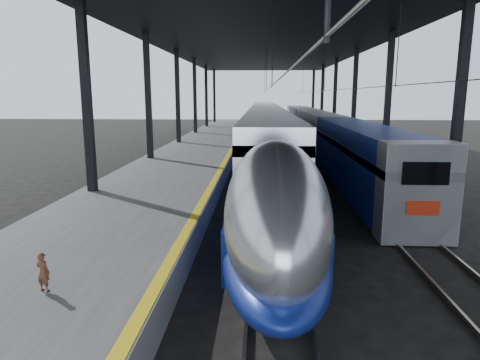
{
  "coord_description": "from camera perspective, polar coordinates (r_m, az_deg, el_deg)",
  "views": [
    {
      "loc": [
        1.57,
        -13.0,
        5.11
      ],
      "look_at": [
        0.8,
        2.65,
        2.0
      ],
      "focal_mm": 32.0,
      "sensor_mm": 36.0,
      "label": 1
    }
  ],
  "objects": [
    {
      "name": "rails",
      "position": [
        33.51,
        7.8,
        2.48
      ],
      "size": [
        6.52,
        80.0,
        0.16
      ],
      "color": "slate",
      "rests_on": "ground"
    },
    {
      "name": "platform",
      "position": [
        33.71,
        -5.88,
        3.3
      ],
      "size": [
        6.0,
        80.0,
        1.0
      ],
      "primitive_type": "cube",
      "color": "#4C4C4F",
      "rests_on": "ground"
    },
    {
      "name": "tgv_train",
      "position": [
        38.76,
        3.46,
        6.46
      ],
      "size": [
        2.84,
        65.2,
        4.07
      ],
      "color": "silver",
      "rests_on": "ground"
    },
    {
      "name": "ground",
      "position": [
        14.06,
        -3.85,
        -10.12
      ],
      "size": [
        160.0,
        160.0,
        0.0
      ],
      "primitive_type": "plane",
      "color": "black",
      "rests_on": "ground"
    },
    {
      "name": "yellow_strip",
      "position": [
        33.34,
        -1.12,
        4.14
      ],
      "size": [
        0.3,
        80.0,
        0.01
      ],
      "primitive_type": "cube",
      "color": "yellow",
      "rests_on": "platform"
    },
    {
      "name": "canopy",
      "position": [
        33.25,
        3.54,
        18.12
      ],
      "size": [
        18.0,
        75.0,
        9.47
      ],
      "color": "black",
      "rests_on": "ground"
    },
    {
      "name": "second_train",
      "position": [
        41.9,
        10.32,
        6.51
      ],
      "size": [
        2.59,
        56.05,
        3.56
      ],
      "color": "navy",
      "rests_on": "ground"
    },
    {
      "name": "child",
      "position": [
        10.17,
        -24.78,
        -11.08
      ],
      "size": [
        0.35,
        0.28,
        0.86
      ],
      "primitive_type": "imported",
      "rotation": [
        0.0,
        0.0,
        2.89
      ],
      "color": "#4B2919",
      "rests_on": "platform"
    }
  ]
}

